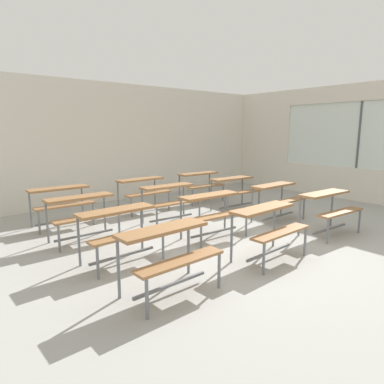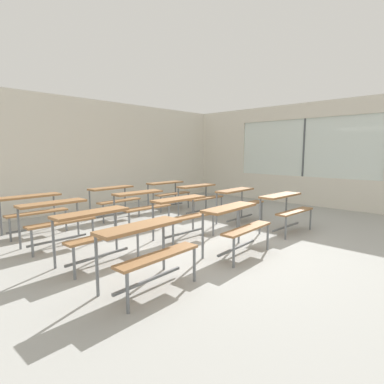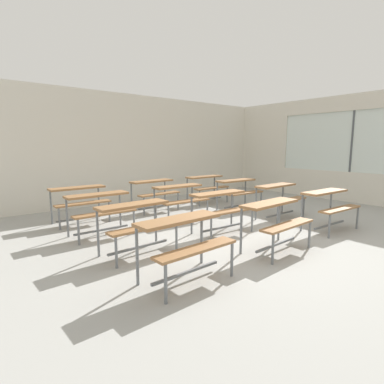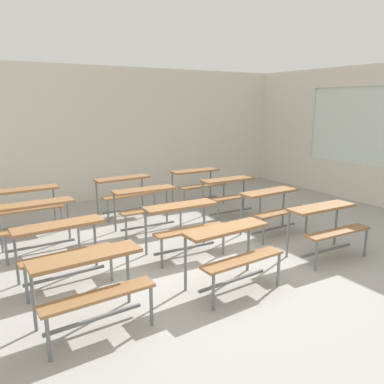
{
  "view_description": "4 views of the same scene",
  "coord_description": "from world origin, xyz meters",
  "px_view_note": "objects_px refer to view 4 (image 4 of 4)",
  "views": [
    {
      "loc": [
        -3.76,
        -3.5,
        1.83
      ],
      "look_at": [
        -0.01,
        1.13,
        0.71
      ],
      "focal_mm": 31.06,
      "sensor_mm": 36.0,
      "label": 1
    },
    {
      "loc": [
        -3.8,
        -3.3,
        1.6
      ],
      "look_at": [
        0.93,
        1.22,
        0.71
      ],
      "focal_mm": 28.0,
      "sensor_mm": 36.0,
      "label": 2
    },
    {
      "loc": [
        -3.8,
        -3.3,
        1.6
      ],
      "look_at": [
        0.14,
        1.61,
        0.61
      ],
      "focal_mm": 28.0,
      "sensor_mm": 36.0,
      "label": 3
    },
    {
      "loc": [
        -2.67,
        -4.02,
        2.21
      ],
      "look_at": [
        0.75,
        1.56,
        0.65
      ],
      "focal_mm": 35.4,
      "sensor_mm": 36.0,
      "label": 4
    }
  ],
  "objects_px": {
    "desk_bench_r1c1": "(184,218)",
    "desk_bench_r3c0": "(27,200)",
    "desk_bench_r2c1": "(147,200)",
    "desk_bench_r3c1": "(125,187)",
    "desk_bench_r0c2": "(327,220)",
    "desk_bench_r2c0": "(38,216)",
    "desk_bench_r1c2": "(274,202)",
    "desk_bench_r3c2": "(198,179)",
    "desk_bench_r0c0": "(91,275)",
    "desk_bench_r1c0": "(62,240)",
    "desk_bench_r0c1": "(232,244)",
    "desk_bench_r2c2": "(231,188)"
  },
  "relations": [
    {
      "from": "desk_bench_r0c1",
      "to": "desk_bench_r1c1",
      "type": "bearing_deg",
      "value": 85.59
    },
    {
      "from": "desk_bench_r1c0",
      "to": "desk_bench_r3c2",
      "type": "distance_m",
      "value": 4.19
    },
    {
      "from": "desk_bench_r0c2",
      "to": "desk_bench_r1c2",
      "type": "relative_size",
      "value": 1.01
    },
    {
      "from": "desk_bench_r1c0",
      "to": "desk_bench_r2c2",
      "type": "relative_size",
      "value": 1.0
    },
    {
      "from": "desk_bench_r0c1",
      "to": "desk_bench_r2c2",
      "type": "bearing_deg",
      "value": 50.37
    },
    {
      "from": "desk_bench_r0c0",
      "to": "desk_bench_r1c0",
      "type": "relative_size",
      "value": 1.0
    },
    {
      "from": "desk_bench_r1c2",
      "to": "desk_bench_r2c2",
      "type": "relative_size",
      "value": 0.99
    },
    {
      "from": "desk_bench_r0c1",
      "to": "desk_bench_r1c1",
      "type": "height_order",
      "value": "same"
    },
    {
      "from": "desk_bench_r0c0",
      "to": "desk_bench_r3c0",
      "type": "bearing_deg",
      "value": 88.88
    },
    {
      "from": "desk_bench_r0c1",
      "to": "desk_bench_r3c0",
      "type": "bearing_deg",
      "value": 113.66
    },
    {
      "from": "desk_bench_r0c2",
      "to": "desk_bench_r3c0",
      "type": "xyz_separation_m",
      "value": [
        -3.51,
        3.5,
        0.0
      ]
    },
    {
      "from": "desk_bench_r0c2",
      "to": "desk_bench_r2c0",
      "type": "height_order",
      "value": "same"
    },
    {
      "from": "desk_bench_r0c0",
      "to": "desk_bench_r1c0",
      "type": "xyz_separation_m",
      "value": [
        -0.01,
        1.15,
        0.0
      ]
    },
    {
      "from": "desk_bench_r1c2",
      "to": "desk_bench_r2c0",
      "type": "xyz_separation_m",
      "value": [
        -3.56,
        1.25,
        0.0
      ]
    },
    {
      "from": "desk_bench_r1c2",
      "to": "desk_bench_r3c2",
      "type": "xyz_separation_m",
      "value": [
        -0.03,
        2.37,
        0.0
      ]
    },
    {
      "from": "desk_bench_r0c2",
      "to": "desk_bench_r1c0",
      "type": "distance_m",
      "value": 3.64
    },
    {
      "from": "desk_bench_r3c0",
      "to": "desk_bench_r1c2",
      "type": "bearing_deg",
      "value": -33.8
    },
    {
      "from": "desk_bench_r3c2",
      "to": "desk_bench_r3c1",
      "type": "bearing_deg",
      "value": -179.73
    },
    {
      "from": "desk_bench_r0c0",
      "to": "desk_bench_r1c2",
      "type": "bearing_deg",
      "value": 15.85
    },
    {
      "from": "desk_bench_r2c0",
      "to": "desk_bench_r2c1",
      "type": "xyz_separation_m",
      "value": [
        1.78,
        0.0,
        0.0
      ]
    },
    {
      "from": "desk_bench_r0c0",
      "to": "desk_bench_r3c0",
      "type": "xyz_separation_m",
      "value": [
        -0.06,
        3.5,
        0.0
      ]
    },
    {
      "from": "desk_bench_r2c0",
      "to": "desk_bench_r3c0",
      "type": "bearing_deg",
      "value": 88.74
    },
    {
      "from": "desk_bench_r2c1",
      "to": "desk_bench_r2c2",
      "type": "bearing_deg",
      "value": 0.58
    },
    {
      "from": "desk_bench_r0c0",
      "to": "desk_bench_r2c0",
      "type": "relative_size",
      "value": 1.01
    },
    {
      "from": "desk_bench_r0c2",
      "to": "desk_bench_r1c2",
      "type": "distance_m",
      "value": 1.13
    },
    {
      "from": "desk_bench_r0c1",
      "to": "desk_bench_r1c2",
      "type": "bearing_deg",
      "value": 30.82
    },
    {
      "from": "desk_bench_r3c0",
      "to": "desk_bench_r2c1",
      "type": "bearing_deg",
      "value": -32.3
    },
    {
      "from": "desk_bench_r0c0",
      "to": "desk_bench_r3c2",
      "type": "distance_m",
      "value": 4.92
    },
    {
      "from": "desk_bench_r0c0",
      "to": "desk_bench_r3c2",
      "type": "height_order",
      "value": "same"
    },
    {
      "from": "desk_bench_r2c1",
      "to": "desk_bench_r3c1",
      "type": "distance_m",
      "value": 1.16
    },
    {
      "from": "desk_bench_r2c1",
      "to": "desk_bench_r3c2",
      "type": "height_order",
      "value": "same"
    },
    {
      "from": "desk_bench_r3c2",
      "to": "desk_bench_r0c0",
      "type": "bearing_deg",
      "value": -132.97
    },
    {
      "from": "desk_bench_r2c2",
      "to": "desk_bench_r3c2",
      "type": "distance_m",
      "value": 1.16
    },
    {
      "from": "desk_bench_r0c2",
      "to": "desk_bench_r0c1",
      "type": "bearing_deg",
      "value": -175.63
    },
    {
      "from": "desk_bench_r1c1",
      "to": "desk_bench_r3c1",
      "type": "bearing_deg",
      "value": 91.09
    },
    {
      "from": "desk_bench_r1c0",
      "to": "desk_bench_r1c1",
      "type": "height_order",
      "value": "same"
    },
    {
      "from": "desk_bench_r3c0",
      "to": "desk_bench_r3c2",
      "type": "relative_size",
      "value": 0.99
    },
    {
      "from": "desk_bench_r0c0",
      "to": "desk_bench_r2c1",
      "type": "height_order",
      "value": "same"
    },
    {
      "from": "desk_bench_r3c0",
      "to": "desk_bench_r3c2",
      "type": "distance_m",
      "value": 3.52
    },
    {
      "from": "desk_bench_r1c1",
      "to": "desk_bench_r3c0",
      "type": "xyz_separation_m",
      "value": [
        -1.79,
        2.35,
        0.0
      ]
    },
    {
      "from": "desk_bench_r1c0",
      "to": "desk_bench_r2c0",
      "type": "distance_m",
      "value": 1.23
    },
    {
      "from": "desk_bench_r0c1",
      "to": "desk_bench_r2c2",
      "type": "relative_size",
      "value": 1.0
    },
    {
      "from": "desk_bench_r1c2",
      "to": "desk_bench_r1c1",
      "type": "bearing_deg",
      "value": 178.24
    },
    {
      "from": "desk_bench_r0c2",
      "to": "desk_bench_r1c2",
      "type": "height_order",
      "value": "same"
    },
    {
      "from": "desk_bench_r2c1",
      "to": "desk_bench_r1c2",
      "type": "bearing_deg",
      "value": -33.25
    },
    {
      "from": "desk_bench_r0c2",
      "to": "desk_bench_r1c1",
      "type": "xyz_separation_m",
      "value": [
        -1.72,
        1.15,
        0.0
      ]
    },
    {
      "from": "desk_bench_r0c2",
      "to": "desk_bench_r3c1",
      "type": "xyz_separation_m",
      "value": [
        -1.68,
        3.55,
        0.0
      ]
    },
    {
      "from": "desk_bench_r1c0",
      "to": "desk_bench_r2c1",
      "type": "distance_m",
      "value": 2.11
    },
    {
      "from": "desk_bench_r2c1",
      "to": "desk_bench_r3c2",
      "type": "xyz_separation_m",
      "value": [
        1.75,
        1.12,
        0.0
      ]
    },
    {
      "from": "desk_bench_r2c0",
      "to": "desk_bench_r2c2",
      "type": "distance_m",
      "value": 3.57
    }
  ]
}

